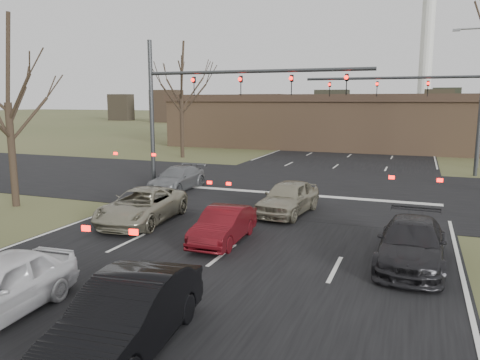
# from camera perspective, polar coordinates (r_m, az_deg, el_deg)

# --- Properties ---
(ground) EXTENTS (360.00, 360.00, 0.00)m
(ground) POSITION_cam_1_polar(r_m,az_deg,el_deg) (12.23, -7.89, -13.39)
(ground) COLOR #464E2A
(ground) RESTS_ON ground
(road_main) EXTENTS (14.00, 300.00, 0.02)m
(road_main) POSITION_cam_1_polar(r_m,az_deg,el_deg) (70.19, 16.46, 5.46)
(road_main) COLOR black
(road_main) RESTS_ON ground
(road_cross) EXTENTS (200.00, 14.00, 0.02)m
(road_cross) POSITION_cam_1_polar(r_m,az_deg,el_deg) (25.86, 8.28, -0.98)
(road_cross) COLOR black
(road_cross) RESTS_ON ground
(building) EXTENTS (42.40, 10.40, 5.30)m
(building) POSITION_cam_1_polar(r_m,az_deg,el_deg) (47.99, 16.85, 6.81)
(building) COLOR #826146
(building) RESTS_ON ground
(mast_arm_near) EXTENTS (12.12, 0.24, 8.00)m
(mast_arm_near) POSITION_cam_1_polar(r_m,az_deg,el_deg) (25.21, -4.33, 10.38)
(mast_arm_near) COLOR #383A3D
(mast_arm_near) RESTS_ON ground
(mast_arm_far) EXTENTS (11.12, 0.24, 8.00)m
(mast_arm_far) POSITION_cam_1_polar(r_m,az_deg,el_deg) (32.82, 22.44, 9.43)
(mast_arm_far) COLOR #383A3D
(mast_arm_far) RESTS_ON ground
(tree_left_near) EXTENTS (5.10, 5.10, 8.50)m
(tree_left_near) POSITION_cam_1_polar(r_m,az_deg,el_deg) (23.29, -26.81, 13.12)
(tree_left_near) COLOR black
(tree_left_near) RESTS_ON ground
(tree_left_far) EXTENTS (5.70, 5.70, 9.50)m
(tree_left_far) POSITION_cam_1_polar(r_m,az_deg,el_deg) (39.51, -7.24, 13.39)
(tree_left_far) COLOR black
(tree_left_far) RESTS_ON ground
(car_silver_suv) EXTENTS (2.62, 4.95, 1.33)m
(car_silver_suv) POSITION_cam_1_polar(r_m,az_deg,el_deg) (18.81, -11.87, -3.12)
(car_silver_suv) COLOR gray
(car_silver_suv) RESTS_ON ground
(car_black_hatch) EXTENTS (1.99, 4.52, 1.44)m
(car_black_hatch) POSITION_cam_1_polar(r_m,az_deg,el_deg) (9.55, -13.54, -15.72)
(car_black_hatch) COLOR black
(car_black_hatch) RESTS_ON ground
(car_charcoal_sedan) EXTENTS (1.98, 4.60, 1.32)m
(car_charcoal_sedan) POSITION_cam_1_polar(r_m,az_deg,el_deg) (14.61, 20.19, -7.26)
(car_charcoal_sedan) COLOR black
(car_charcoal_sedan) RESTS_ON ground
(car_grey_ahead) EXTENTS (1.79, 4.28, 1.24)m
(car_grey_ahead) POSITION_cam_1_polar(r_m,az_deg,el_deg) (25.36, -7.64, 0.21)
(car_grey_ahead) COLOR slate
(car_grey_ahead) RESTS_ON ground
(car_red_ahead) EXTENTS (1.39, 3.68, 1.20)m
(car_red_ahead) POSITION_cam_1_polar(r_m,az_deg,el_deg) (15.90, -2.03, -5.52)
(car_red_ahead) COLOR #4F0B10
(car_red_ahead) RESTS_ON ground
(car_silver_ahead) EXTENTS (2.13, 4.34, 1.43)m
(car_silver_ahead) POSITION_cam_1_polar(r_m,az_deg,el_deg) (19.85, 5.88, -2.14)
(car_silver_ahead) COLOR gray
(car_silver_ahead) RESTS_ON ground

